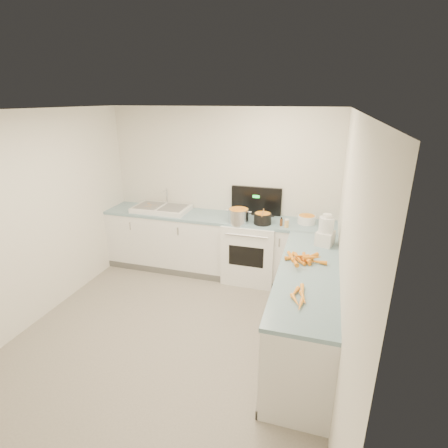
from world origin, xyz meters
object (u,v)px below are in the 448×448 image
(black_pot, at_px, (263,219))
(extract_bottle, at_px, (281,222))
(stove, at_px, (251,249))
(sink, at_px, (162,208))
(food_processor, at_px, (326,232))
(mixing_bowl, at_px, (306,219))
(spice_jar, at_px, (287,224))
(steel_pot, at_px, (239,216))

(black_pot, bearing_deg, extract_bottle, -2.09)
(stove, distance_m, sink, 1.54)
(black_pot, distance_m, extract_bottle, 0.26)
(extract_bottle, height_order, food_processor, food_processor)
(sink, bearing_deg, mixing_bowl, 1.24)
(stove, distance_m, spice_jar, 0.75)
(extract_bottle, distance_m, spice_jar, 0.08)
(sink, relative_size, black_pot, 3.52)
(stove, bearing_deg, mixing_bowl, 4.73)
(mixing_bowl, bearing_deg, spice_jar, -136.62)
(extract_bottle, bearing_deg, mixing_bowl, 31.89)
(mixing_bowl, relative_size, spice_jar, 2.48)
(black_pot, bearing_deg, steel_pot, -174.48)
(sink, xyz_separation_m, spice_jar, (1.97, -0.19, 0.01))
(mixing_bowl, height_order, food_processor, food_processor)
(steel_pot, xyz_separation_m, black_pot, (0.34, 0.03, -0.02))
(steel_pot, height_order, extract_bottle, steel_pot)
(black_pot, xyz_separation_m, extract_bottle, (0.26, -0.01, -0.02))
(spice_jar, bearing_deg, stove, 161.72)
(extract_bottle, bearing_deg, food_processor, -40.88)
(food_processor, bearing_deg, extract_bottle, 139.12)
(sink, bearing_deg, steel_pot, -7.88)
(sink, bearing_deg, extract_bottle, -4.69)
(steel_pot, height_order, mixing_bowl, steel_pot)
(food_processor, bearing_deg, spice_jar, 136.99)
(extract_bottle, height_order, spice_jar, same)
(sink, height_order, food_processor, food_processor)
(stove, distance_m, steel_pot, 0.60)
(mixing_bowl, bearing_deg, black_pot, -161.85)
(steel_pot, height_order, food_processor, food_processor)
(mixing_bowl, distance_m, extract_bottle, 0.39)
(food_processor, bearing_deg, black_pot, 148.63)
(mixing_bowl, bearing_deg, sink, -178.76)
(steel_pot, bearing_deg, black_pot, 5.52)
(steel_pot, distance_m, spice_jar, 0.68)
(mixing_bowl, relative_size, food_processor, 0.65)
(stove, xyz_separation_m, black_pot, (0.18, -0.13, 0.53))
(spice_jar, bearing_deg, extract_bottle, 157.21)
(stove, xyz_separation_m, sink, (-1.45, 0.02, 0.50))
(mixing_bowl, xyz_separation_m, spice_jar, (-0.25, -0.24, -0.01))
(mixing_bowl, bearing_deg, steel_pot, -166.32)
(extract_bottle, xyz_separation_m, spice_jar, (0.08, -0.03, 0.00))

